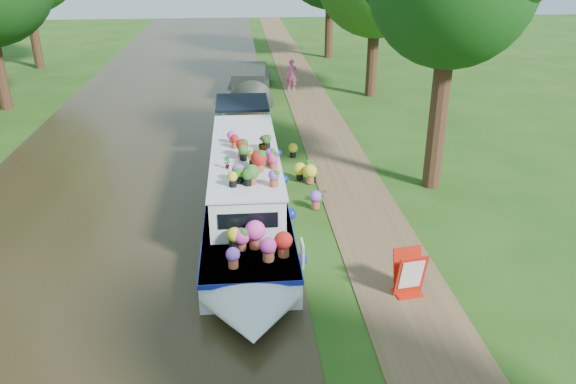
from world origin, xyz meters
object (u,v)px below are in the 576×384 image
Objects in this scene: pedestrian_pink at (292,75)px; plant_boat at (246,183)px; second_boat at (250,84)px; sandwich_board at (409,275)px.

plant_boat is at bearing -94.01° from pedestrian_pink.
second_boat is at bearing -158.21° from pedestrian_pink.
plant_boat is 5.93m from sandwich_board.
sandwich_board is (3.52, -4.76, -0.34)m from plant_boat.
plant_boat is at bearing -87.11° from second_boat.
sandwich_board is at bearing -75.94° from second_boat.
sandwich_board is 0.64× the size of pedestrian_pink.
plant_boat reaches higher than pedestrian_pink.
pedestrian_pink is (-0.77, 19.41, 0.35)m from sandwich_board.
pedestrian_pink reaches higher than second_boat.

